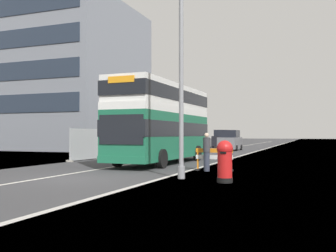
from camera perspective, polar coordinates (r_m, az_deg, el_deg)
ground at (r=15.80m, az=-11.12°, el=-7.80°), size 140.00×280.00×0.10m
double_decker_bus at (r=23.76m, az=-0.77°, el=0.61°), size 2.96×10.75×4.74m
lamppost_foreground at (r=15.76m, az=1.95°, el=8.26°), size 0.29×0.70×9.21m
red_pillar_postbox at (r=14.51m, az=8.30°, el=-4.86°), size 0.60×0.60×1.55m
roadworks_barrier at (r=19.03m, az=6.77°, el=-4.48°), size 1.82×0.45×1.08m
construction_site_fence at (r=31.39m, az=-6.99°, el=-2.50°), size 0.44×13.80×2.19m
car_oncoming_near at (r=42.87m, az=9.06°, el=-2.17°), size 2.09×4.22×2.20m
car_receding_mid at (r=51.80m, az=7.89°, el=-1.94°), size 1.99×4.11×2.32m
bare_tree_far_verge_near at (r=48.51m, az=-4.13°, el=-0.45°), size 2.83×2.84×4.61m
bare_tree_far_verge_mid at (r=56.20m, az=-2.57°, el=-0.57°), size 2.41×2.14×4.81m
pedestrian_at_kerb at (r=18.79m, az=5.66°, el=-3.78°), size 0.34×0.34×1.83m
backdrop_office_block at (r=52.00m, az=-18.47°, el=6.29°), size 24.28×15.79×16.95m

